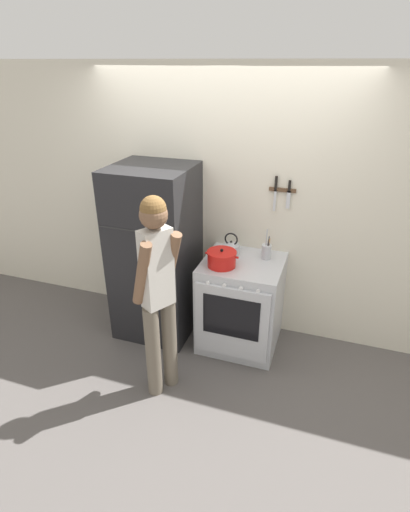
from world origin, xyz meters
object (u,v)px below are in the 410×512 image
refrigerator (155,253)px  person (158,289)px  dutch_oven_pot (222,259)px  stove_range (240,304)px  tea_kettle (231,248)px  utensil_jar (266,251)px

refrigerator → person: size_ratio=0.99×
refrigerator → dutch_oven_pot: refrigerator is taller
stove_range → dutch_oven_pot: (-0.16, -0.11, 0.51)m
dutch_oven_pot → person: bearing=-113.8°
refrigerator → tea_kettle: size_ratio=8.02×
tea_kettle → person: bearing=-108.3°
utensil_jar → tea_kettle: bearing=-178.9°
stove_range → utensil_jar: utensil_jar is taller
refrigerator → stove_range: bearing=-0.5°
refrigerator → tea_kettle: refrigerator is taller
utensil_jar → person: size_ratio=0.17×
tea_kettle → person: (-0.31, -0.95, 0.02)m
stove_range → dutch_oven_pot: 0.54m
stove_range → refrigerator: bearing=179.5°
refrigerator → tea_kettle: bearing=12.1°
refrigerator → person: (0.40, -0.80, 0.13)m
utensil_jar → person: (-0.65, -0.96, 0.01)m
dutch_oven_pot → person: (-0.30, -0.68, 0.01)m
tea_kettle → stove_range: bearing=-46.9°
tea_kettle → utensil_jar: utensil_jar is taller
tea_kettle → utensil_jar: 0.33m
tea_kettle → person: 1.00m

